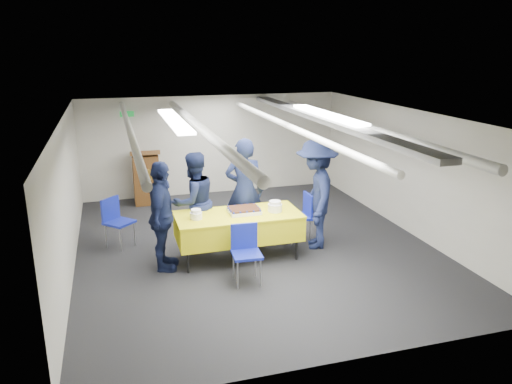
# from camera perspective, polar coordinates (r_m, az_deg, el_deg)

# --- Properties ---
(ground) EXTENTS (7.00, 7.00, 0.00)m
(ground) POSITION_cam_1_polar(r_m,az_deg,el_deg) (8.86, -0.22, -6.16)
(ground) COLOR black
(ground) RESTS_ON ground
(room_shell) EXTENTS (6.00, 7.00, 2.30)m
(room_shell) POSITION_cam_1_polar(r_m,az_deg,el_deg) (8.74, -0.39, 5.95)
(room_shell) COLOR beige
(room_shell) RESTS_ON ground
(serving_table) EXTENTS (2.03, 0.93, 0.77)m
(serving_table) POSITION_cam_1_polar(r_m,az_deg,el_deg) (8.19, -2.03, -3.90)
(serving_table) COLOR black
(serving_table) RESTS_ON ground
(sheet_cake) EXTENTS (0.52, 0.40, 0.09)m
(sheet_cake) POSITION_cam_1_polar(r_m,az_deg,el_deg) (8.15, -1.38, -2.10)
(sheet_cake) COLOR white
(sheet_cake) RESTS_ON serving_table
(plate_stack_left) EXTENTS (0.19, 0.19, 0.16)m
(plate_stack_left) POSITION_cam_1_polar(r_m,az_deg,el_deg) (7.91, -6.87, -2.57)
(plate_stack_left) COLOR white
(plate_stack_left) RESTS_ON serving_table
(plate_stack_right) EXTENTS (0.24, 0.24, 0.18)m
(plate_stack_right) POSITION_cam_1_polar(r_m,az_deg,el_deg) (8.21, 2.19, -1.68)
(plate_stack_right) COLOR white
(plate_stack_right) RESTS_ON serving_table
(podium) EXTENTS (0.62, 0.53, 1.25)m
(podium) POSITION_cam_1_polar(r_m,az_deg,el_deg) (11.27, -12.45, 1.72)
(podium) COLOR brown
(podium) RESTS_ON ground
(chair_near) EXTENTS (0.45, 0.45, 0.87)m
(chair_near) POSITION_cam_1_polar(r_m,az_deg,el_deg) (7.42, -1.20, -6.33)
(chair_near) COLOR gray
(chair_near) RESTS_ON ground
(chair_right) EXTENTS (0.42, 0.42, 0.87)m
(chair_right) POSITION_cam_1_polar(r_m,az_deg,el_deg) (8.96, 5.33, -2.32)
(chair_right) COLOR gray
(chair_right) RESTS_ON ground
(chair_left) EXTENTS (0.59, 0.59, 0.87)m
(chair_left) POSITION_cam_1_polar(r_m,az_deg,el_deg) (9.01, -15.77, -2.79)
(chair_left) COLOR gray
(chair_left) RESTS_ON ground
(sailor_a) EXTENTS (0.80, 0.67, 1.88)m
(sailor_a) POSITION_cam_1_polar(r_m,az_deg,el_deg) (8.81, -1.32, 0.19)
(sailor_a) COLOR black
(sailor_a) RESTS_ON ground
(sailor_b) EXTENTS (1.03, 0.93, 1.71)m
(sailor_b) POSITION_cam_1_polar(r_m,az_deg,el_deg) (8.50, -7.12, -1.13)
(sailor_b) COLOR black
(sailor_b) RESTS_ON ground
(sailor_c) EXTENTS (0.67, 1.09, 1.74)m
(sailor_c) POSITION_cam_1_polar(r_m,az_deg,el_deg) (7.81, -10.71, -2.78)
(sailor_c) COLOR black
(sailor_c) RESTS_ON ground
(sailor_d) EXTENTS (1.04, 1.39, 1.91)m
(sailor_d) POSITION_cam_1_polar(r_m,az_deg,el_deg) (8.60, 6.88, -0.22)
(sailor_d) COLOR black
(sailor_d) RESTS_ON ground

